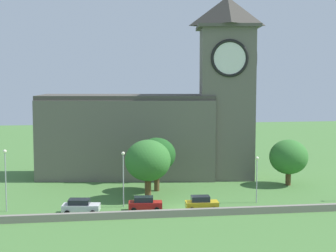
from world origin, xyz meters
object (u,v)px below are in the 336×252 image
streetlamp_central (257,171)px  tree_riverside_east (157,155)px  streetlamp_west_end (5,171)px  car_yellow (202,203)px  tree_churchyard (148,161)px  tree_by_tower (289,157)px  church (163,118)px  car_red (145,204)px  streetlamp_west_mid (123,170)px  car_white (81,206)px

streetlamp_central → tree_riverside_east: bearing=143.6°
streetlamp_west_end → car_yellow: bearing=-7.5°
streetlamp_central → tree_churchyard: (-13.93, 4.00, 1.09)m
tree_riverside_east → tree_by_tower: (20.32, 1.21, -0.93)m
church → tree_riverside_east: bearing=-102.4°
tree_riverside_east → car_yellow: bearing=-71.0°
church → car_red: size_ratio=8.47×
car_red → tree_churchyard: bearing=80.6°
car_red → car_yellow: (6.93, -1.05, 0.05)m
car_red → streetlamp_west_end: bearing=173.0°
car_yellow → tree_churchyard: 10.19m
streetlamp_west_end → tree_riverside_east: tree_riverside_east is taller
tree_by_tower → church: bearing=152.0°
streetlamp_west_end → streetlamp_west_mid: bearing=0.7°
car_white → car_yellow: size_ratio=1.15×
car_yellow → streetlamp_west_end: (-23.88, 3.12, 4.13)m
streetlamp_west_mid → tree_churchyard: 5.18m
tree_riverside_east → tree_by_tower: 20.38m
car_white → car_yellow: (14.80, -0.90, 0.05)m
streetlamp_west_mid → car_white: bearing=-155.8°
car_red → tree_churchyard: size_ratio=0.53×
streetlamp_central → car_yellow: bearing=-159.1°
streetlamp_central → tree_riverside_east: (-12.14, 8.95, 1.07)m
streetlamp_central → tree_by_tower: bearing=51.1°
car_white → tree_churchyard: size_ratio=0.58×
car_white → streetlamp_central: 23.13m
car_red → car_yellow: bearing=-8.6°
church → car_red: 24.00m
streetlamp_west_mid → tree_by_tower: bearing=21.1°
church → streetlamp_west_mid: bearing=-111.5°
car_white → streetlamp_west_mid: 7.01m
streetlamp_west_end → streetlamp_west_mid: (14.43, 0.18, -0.33)m
streetlamp_central → tree_churchyard: bearing=164.0°
streetlamp_west_mid → tree_by_tower: streetlamp_west_mid is taller
church → car_yellow: (1.77, -22.76, -8.77)m
streetlamp_west_end → tree_riverside_east: 21.65m
streetlamp_central → tree_by_tower: 13.04m
car_red → tree_churchyard: (1.00, 6.01, 4.38)m
car_yellow → streetlamp_central: 9.16m
car_red → streetlamp_west_mid: streetlamp_west_mid is taller
streetlamp_central → streetlamp_west_mid: bearing=179.2°
car_yellow → streetlamp_west_mid: (-9.45, 3.31, 3.79)m
car_yellow → streetlamp_west_mid: 10.71m
car_white → streetlamp_west_end: 10.24m
car_red → tree_by_tower: tree_by_tower is taller
car_red → tree_riverside_east: (2.79, 10.96, 4.36)m
car_red → church: bearing=76.6°
car_white → car_yellow: car_yellow is taller
car_white → tree_by_tower: tree_by_tower is taller
car_red → tree_churchyard: tree_churchyard is taller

